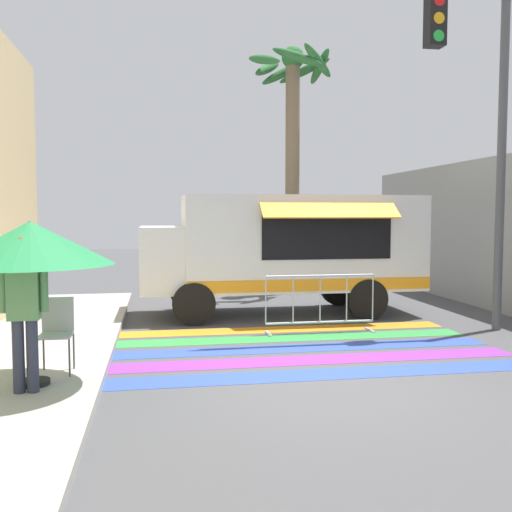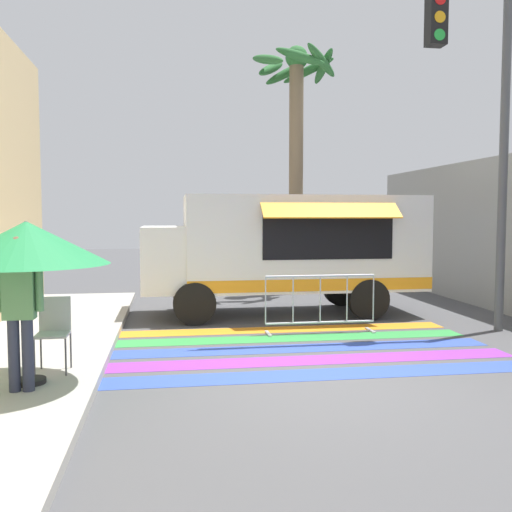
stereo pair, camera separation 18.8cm
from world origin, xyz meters
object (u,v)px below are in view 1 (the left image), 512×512
object	(u,v)px
traffic_signal_pole	(465,91)
barricade_front	(320,304)
food_truck	(279,246)
folding_chair	(57,327)
palm_tree	(292,125)
vendor_person	(24,303)
patio_umbrella	(30,244)

from	to	relation	value
traffic_signal_pole	barricade_front	xyz separation A→B (m)	(-2.56, 0.32, -3.83)
food_truck	traffic_signal_pole	size ratio (longest dim) A/B	0.92
barricade_front	folding_chair	bearing A→B (deg)	-150.36
barricade_front	palm_tree	xyz separation A→B (m)	(0.73, 5.30, 4.06)
vendor_person	food_truck	bearing A→B (deg)	56.82
barricade_front	palm_tree	distance (m)	6.72
patio_umbrella	palm_tree	distance (m)	10.09
patio_umbrella	vendor_person	xyz separation A→B (m)	(-0.03, -0.29, -0.66)
vendor_person	palm_tree	distance (m)	10.53
traffic_signal_pole	vendor_person	world-z (taller)	traffic_signal_pole
vendor_person	barricade_front	distance (m)	5.49
traffic_signal_pole	patio_umbrella	size ratio (longest dim) A/B	3.31
food_truck	palm_tree	size ratio (longest dim) A/B	0.89
patio_umbrella	folding_chair	distance (m)	1.25
traffic_signal_pole	folding_chair	size ratio (longest dim) A/B	6.76
patio_umbrella	palm_tree	size ratio (longest dim) A/B	0.29
food_truck	barricade_front	distance (m)	2.27
folding_chair	barricade_front	distance (m)	4.82
traffic_signal_pole	vendor_person	xyz separation A→B (m)	(-6.95, -2.92, -3.21)
food_truck	patio_umbrella	distance (m)	6.43
patio_umbrella	barricade_front	xyz separation A→B (m)	(4.36, 2.95, -1.28)
folding_chair	vendor_person	bearing A→B (deg)	-103.57
vendor_person	barricade_front	xyz separation A→B (m)	(4.39, 3.23, -0.62)
traffic_signal_pole	barricade_front	distance (m)	4.62
traffic_signal_pole	patio_umbrella	xyz separation A→B (m)	(-6.93, -2.63, -2.55)
food_truck	barricade_front	world-z (taller)	food_truck
traffic_signal_pole	patio_umbrella	bearing A→B (deg)	-159.21
folding_chair	palm_tree	distance (m)	9.92
traffic_signal_pole	barricade_front	world-z (taller)	traffic_signal_pole
traffic_signal_pole	palm_tree	distance (m)	5.92
food_truck	vendor_person	size ratio (longest dim) A/B	3.33
food_truck	folding_chair	distance (m)	5.93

